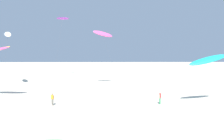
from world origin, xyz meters
TOP-DOWN VIEW (x-y plane):
  - flying_kite_0 at (-19.65, 45.57)m, footprint 4.63×12.24m
  - flying_kite_3 at (-11.55, 63.60)m, footprint 5.05×12.14m
  - flying_kite_4 at (15.43, 28.00)m, footprint 6.64×7.00m
  - flying_kite_7 at (0.40, 45.51)m, footprint 5.57×9.31m
  - person_near_right at (8.74, 27.84)m, footprint 0.34×0.43m
  - person_far_watcher at (-6.15, 27.38)m, footprint 0.49×0.28m

SIDE VIEW (x-z plane):
  - person_far_watcher at x=-6.15m, z-range 0.09..1.78m
  - person_near_right at x=8.74m, z-range 0.09..1.85m
  - flying_kite_4 at x=15.43m, z-range 2.53..9.93m
  - flying_kite_0 at x=-19.65m, z-range 4.99..16.94m
  - flying_kite_7 at x=0.40m, z-range 5.02..17.12m
  - flying_kite_3 at x=-11.55m, z-range 8.02..25.49m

